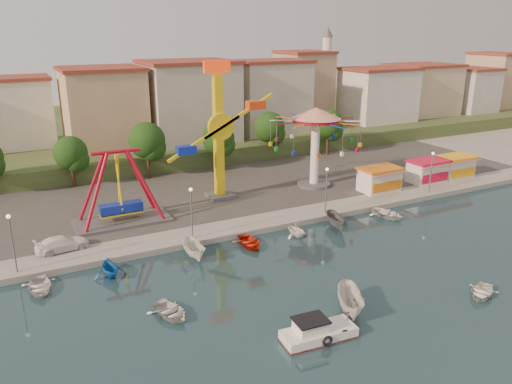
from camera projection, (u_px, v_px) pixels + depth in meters
ground at (335, 281)px, 42.54m from camera, size 200.00×200.00×0.00m
quay_deck at (143, 140)px, 94.84m from camera, size 200.00×100.00×0.60m
asphalt_pad at (205, 183)px, 67.70m from camera, size 90.00×28.00×0.01m
hill_terrace at (135, 130)px, 98.69m from camera, size 200.00×60.00×3.00m
pirate_ship_ride at (119, 188)px, 52.87m from camera, size 10.00×5.00×8.00m
kamikaze_tower at (223, 136)px, 59.35m from camera, size 9.07×3.10×16.50m
wave_swinger at (316, 129)px, 64.11m from camera, size 11.60×11.60×10.40m
booth_left at (379, 179)px, 63.93m from camera, size 5.40×3.78×3.08m
booth_mid at (427, 171)px, 67.54m from camera, size 5.40×3.78×3.08m
booth_right at (455, 166)px, 69.80m from camera, size 5.40×3.78×3.08m
lamp_post_0 at (13, 245)px, 42.14m from camera, size 0.14×0.14×5.00m
lamp_post_1 at (192, 215)px, 49.09m from camera, size 0.14×0.14×5.00m
lamp_post_2 at (326, 191)px, 56.03m from camera, size 0.14×0.14×5.00m
lamp_post_3 at (431, 174)px, 62.98m from camera, size 0.14×0.14×5.00m
tree_1 at (70, 153)px, 64.60m from camera, size 4.35×4.35×6.80m
tree_2 at (147, 141)px, 68.35m from camera, size 5.02×5.02×7.85m
tree_3 at (218, 138)px, 71.59m from camera, size 4.68×4.68×7.32m
tree_4 at (269, 127)px, 78.40m from camera, size 4.86×4.86×7.60m
tree_5 at (328, 124)px, 81.21m from camera, size 4.83×4.83×7.54m
building_1 at (17, 122)px, 74.42m from camera, size 12.33×9.01×8.63m
building_2 at (105, 106)px, 80.21m from camera, size 11.95×9.28×11.23m
building_3 at (193, 109)px, 83.85m from camera, size 12.59×10.50×9.20m
building_4 at (255, 102)px, 92.56m from camera, size 10.75×9.23×9.24m
building_5 at (321, 93)px, 96.45m from camera, size 12.77×10.96×11.21m
building_6 at (374, 88)px, 100.07m from camera, size 8.23×8.98×12.36m
building_7 at (401, 91)px, 109.96m from camera, size 11.59×10.93×8.76m
building_8 at (470, 82)px, 109.89m from camera, size 12.84×9.28×12.58m
building_9 at (500, 86)px, 118.62m from camera, size 12.95×9.17×9.21m
minaret at (326, 70)px, 99.90m from camera, size 2.80×2.80×18.00m
cabin_motorboat at (317, 333)px, 34.44m from camera, size 5.39×2.38×1.85m
rowboat_a at (170, 311)px, 37.31m from camera, size 3.51×4.27×0.77m
rowboat_b at (481, 292)px, 40.12m from camera, size 4.10×3.67×0.70m
skiff at (351, 302)px, 37.59m from camera, size 3.77×5.00×1.82m
van at (62, 243)px, 46.88m from camera, size 5.02×2.57×1.39m
moored_boat_0 at (39, 286)px, 40.91m from camera, size 2.82×3.88×0.79m
moored_boat_1 at (109, 267)px, 43.24m from camera, size 2.95×3.35×1.68m
moored_boat_2 at (194, 250)px, 46.65m from camera, size 1.76×4.30×1.64m
moored_boat_3 at (249, 242)px, 49.29m from camera, size 2.95×3.99×0.80m
moored_boat_4 at (296, 230)px, 51.54m from camera, size 2.87×3.17×1.46m
moored_boat_5 at (336, 221)px, 53.72m from camera, size 2.52×4.40×1.60m
moored_boat_6 at (387, 213)px, 56.94m from camera, size 3.81×4.68×0.85m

